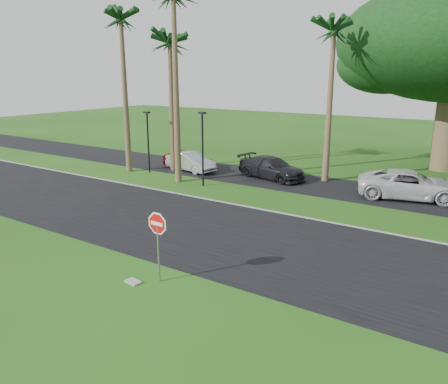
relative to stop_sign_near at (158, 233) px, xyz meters
name	(u,v)px	position (x,y,z in m)	size (l,w,h in m)	color
ground	(200,250)	(-0.50, 3.00, -1.77)	(120.00, 120.00, 0.00)	#1F4812
road	(227,235)	(-0.50, 5.00, -1.76)	(120.00, 8.00, 0.02)	black
parking_strip	(316,185)	(-0.50, 15.50, -1.76)	(120.00, 5.00, 0.02)	black
curb	(269,211)	(-0.50, 9.05, -1.74)	(120.00, 0.12, 0.06)	gray
stop_sign_near	(158,233)	(0.00, 0.00, 0.00)	(1.05, 0.07, 2.62)	gray
palm_left_far	(121,23)	(-13.50, 12.00, 8.36)	(5.00, 5.00, 11.50)	brown
palm_left_mid	(170,46)	(-11.00, 14.00, 6.90)	(5.00, 5.00, 10.00)	brown
palm_left_near	(173,0)	(-8.50, 11.50, 9.33)	(5.00, 5.00, 12.50)	brown
palm_center	(334,35)	(-0.50, 17.00, 7.39)	(5.00, 5.00, 10.50)	brown
streetlight_left	(148,138)	(-12.00, 12.50, 0.72)	(0.45, 0.25, 4.34)	black
streetlight_right	(203,144)	(-6.50, 11.50, 0.88)	(0.45, 0.25, 4.64)	black
car_silver	(191,162)	(-9.76, 14.46, -1.10)	(1.43, 4.09, 1.35)	#B5B8BD
car_red	(189,160)	(-10.43, 15.09, -1.10)	(1.59, 3.95, 1.35)	#A40D18
car_dark	(272,168)	(-3.79, 15.65, -1.05)	(2.02, 4.97, 1.44)	black
car_minivan	(411,185)	(5.06, 15.59, -0.98)	(2.63, 5.71, 1.59)	silver
utility_slab	(133,282)	(-0.69, -0.58, -1.74)	(0.55, 0.35, 0.06)	#989891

